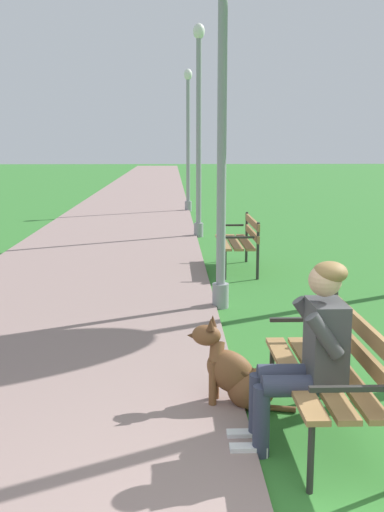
{
  "coord_description": "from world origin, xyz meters",
  "views": [
    {
      "loc": [
        -0.74,
        -2.52,
        1.97
      ],
      "look_at": [
        -0.55,
        3.4,
        0.9
      ],
      "focal_mm": 43.42,
      "sensor_mm": 36.0,
      "label": 1
    }
  ],
  "objects_px": {
    "dog_brown": "(237,375)",
    "lamp_post_far": "(188,139)",
    "park_bench_near": "(334,365)",
    "lamp_post_mid": "(199,129)",
    "lamp_post_near": "(222,120)",
    "person_seated_on_near_bench": "(309,349)",
    "park_bench_mid": "(240,238)"
  },
  "relations": [
    {
      "from": "lamp_post_mid",
      "to": "lamp_post_far",
      "type": "distance_m",
      "value": 5.16
    },
    {
      "from": "person_seated_on_near_bench",
      "to": "lamp_post_near",
      "type": "xyz_separation_m",
      "value": [
        -0.28,
        3.56,
        1.57
      ]
    },
    {
      "from": "lamp_post_far",
      "to": "person_seated_on_near_bench",
      "type": "bearing_deg",
      "value": -88.52
    },
    {
      "from": "park_bench_near",
      "to": "park_bench_mid",
      "type": "xyz_separation_m",
      "value": [
        0.0,
        5.68,
        0.0
      ]
    },
    {
      "from": "park_bench_mid",
      "to": "lamp_post_mid",
      "type": "xyz_separation_m",
      "value": [
        -0.5,
        3.6,
        1.76
      ]
    },
    {
      "from": "person_seated_on_near_bench",
      "to": "lamp_post_near",
      "type": "distance_m",
      "value": 3.9
    },
    {
      "from": "person_seated_on_near_bench",
      "to": "lamp_post_far",
      "type": "xyz_separation_m",
      "value": [
        -0.38,
        14.59,
        1.44
      ]
    },
    {
      "from": "park_bench_near",
      "to": "person_seated_on_near_bench",
      "type": "distance_m",
      "value": 0.31
    },
    {
      "from": "lamp_post_near",
      "to": "lamp_post_mid",
      "type": "height_order",
      "value": "lamp_post_mid"
    },
    {
      "from": "park_bench_near",
      "to": "park_bench_mid",
      "type": "distance_m",
      "value": 5.68
    },
    {
      "from": "person_seated_on_near_bench",
      "to": "lamp_post_near",
      "type": "bearing_deg",
      "value": 94.54
    },
    {
      "from": "park_bench_mid",
      "to": "lamp_post_near",
      "type": "xyz_separation_m",
      "value": [
        -0.49,
        -2.27,
        1.74
      ]
    },
    {
      "from": "lamp_post_far",
      "to": "park_bench_mid",
      "type": "bearing_deg",
      "value": -86.17
    },
    {
      "from": "dog_brown",
      "to": "lamp_post_far",
      "type": "xyz_separation_m",
      "value": [
        0.01,
        13.96,
        1.86
      ]
    },
    {
      "from": "lamp_post_near",
      "to": "lamp_post_mid",
      "type": "xyz_separation_m",
      "value": [
        -0.01,
        5.87,
        0.02
      ]
    },
    {
      "from": "park_bench_mid",
      "to": "lamp_post_near",
      "type": "relative_size",
      "value": 0.34
    },
    {
      "from": "park_bench_mid",
      "to": "lamp_post_far",
      "type": "bearing_deg",
      "value": 93.83
    },
    {
      "from": "lamp_post_near",
      "to": "lamp_post_far",
      "type": "distance_m",
      "value": 11.03
    },
    {
      "from": "park_bench_near",
      "to": "lamp_post_mid",
      "type": "xyz_separation_m",
      "value": [
        -0.5,
        9.29,
        1.76
      ]
    },
    {
      "from": "park_bench_near",
      "to": "lamp_post_mid",
      "type": "bearing_deg",
      "value": 93.09
    },
    {
      "from": "person_seated_on_near_bench",
      "to": "lamp_post_mid",
      "type": "distance_m",
      "value": 9.57
    },
    {
      "from": "park_bench_mid",
      "to": "lamp_post_mid",
      "type": "distance_m",
      "value": 4.04
    },
    {
      "from": "lamp_post_far",
      "to": "lamp_post_near",
      "type": "bearing_deg",
      "value": -89.5
    },
    {
      "from": "park_bench_near",
      "to": "park_bench_mid",
      "type": "height_order",
      "value": "same"
    },
    {
      "from": "lamp_post_near",
      "to": "lamp_post_far",
      "type": "xyz_separation_m",
      "value": [
        -0.1,
        11.03,
        -0.13
      ]
    },
    {
      "from": "lamp_post_near",
      "to": "dog_brown",
      "type": "bearing_deg",
      "value": -92.08
    },
    {
      "from": "park_bench_mid",
      "to": "lamp_post_far",
      "type": "relative_size",
      "value": 0.37
    },
    {
      "from": "dog_brown",
      "to": "lamp_post_near",
      "type": "relative_size",
      "value": 0.19
    },
    {
      "from": "park_bench_mid",
      "to": "dog_brown",
      "type": "bearing_deg",
      "value": -96.56
    },
    {
      "from": "dog_brown",
      "to": "lamp_post_far",
      "type": "height_order",
      "value": "lamp_post_far"
    },
    {
      "from": "park_bench_near",
      "to": "lamp_post_far",
      "type": "distance_m",
      "value": 14.54
    },
    {
      "from": "park_bench_near",
      "to": "person_seated_on_near_bench",
      "type": "xyz_separation_m",
      "value": [
        -0.21,
        -0.15,
        0.17
      ]
    }
  ]
}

